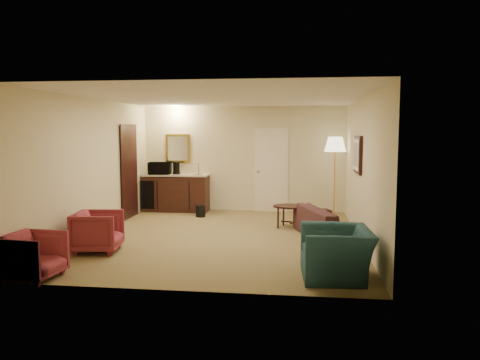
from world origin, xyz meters
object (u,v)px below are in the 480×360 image
Objects in this scene: coffee_table at (293,217)px; waste_bin at (200,211)px; rose_chair_near at (98,229)px; floor_lamp at (335,177)px; rose_chair_far at (33,254)px; coffee_maker at (176,168)px; teal_armchair at (337,244)px; sofa at (329,218)px; microwave at (160,167)px; wetbar_cabinet at (176,193)px.

waste_bin is at bearing 155.08° from coffee_table.
rose_chair_near is 5.56m from floor_lamp.
coffee_table is at bearing -61.76° from rose_chair_near.
rose_chair_near is 1.06× the size of rose_chair_far.
coffee_maker is (0.27, 4.03, 0.70)m from rose_chair_near.
rose_chair_far is (-4.05, -0.60, -0.10)m from teal_armchair.
sofa is at bearing -41.07° from coffee_maker.
teal_armchair is 1.48× the size of rose_chair_far.
coffee_table is 1.51× the size of microwave.
teal_armchair is 3.41× the size of coffee_maker.
sofa is (3.60, -2.57, -0.08)m from wetbar_cabinet.
wetbar_cabinet is at bearing 3.79° from microwave.
sofa reaches higher than waste_bin.
wetbar_cabinet is at bearing 35.54° from sofa.
coffee_maker is (-3.83, 0.33, 0.14)m from floor_lamp.
floor_lamp is 3.46× the size of microwave.
rose_chair_far is at bearing -100.70° from coffee_maker.
teal_armchair is at bearing -58.10° from microwave.
wetbar_cabinet reaches higher than rose_chair_near.
wetbar_cabinet is 6.07m from teal_armchair.
floor_lamp is at bearing -10.25° from coffee_maker.
microwave is at bearing -144.29° from teal_armchair.
waste_bin is 0.52× the size of microwave.
rose_chair_near is at bearing 91.80° from sofa.
rose_chair_near is (-3.80, 0.89, -0.08)m from teal_armchair.
waste_bin is 1.64m from microwave.
rose_chair_far is at bearing -95.18° from wetbar_cabinet.
rose_chair_near is 1.38× the size of microwave.
coffee_table is (-0.63, 3.20, -0.22)m from teal_armchair.
rose_chair_far reaches higher than coffee_table.
wetbar_cabinet is 0.88× the size of floor_lamp.
microwave is (-4.24, 0.25, 0.17)m from floor_lamp.
rose_chair_far is 0.86× the size of coffee_table.
microwave reaches higher than teal_armchair.
coffee_table is 1.82m from floor_lamp.
waste_bin is at bearing -43.06° from wetbar_cabinet.
microwave reaches higher than wetbar_cabinet.
waste_bin is (-3.08, -0.40, -0.79)m from floor_lamp.
coffee_table is (3.42, 3.80, -0.12)m from rose_chair_far.
sofa is 1.10m from coffee_table.
rose_chair_far is 6.80m from floor_lamp.
sofa reaches higher than rose_chair_near.
teal_armchair is 1.27× the size of coffee_table.
rose_chair_far is 2.51× the size of waste_bin.
floor_lamp is 3.85m from coffee_maker.
floor_lamp reaches higher than rose_chair_near.
wetbar_cabinet is at bearing 149.52° from coffee_table.
microwave is 1.77× the size of coffee_maker.
sofa is at bearing -33.15° from waste_bin.
waste_bin is at bearing -24.93° from rose_chair_near.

